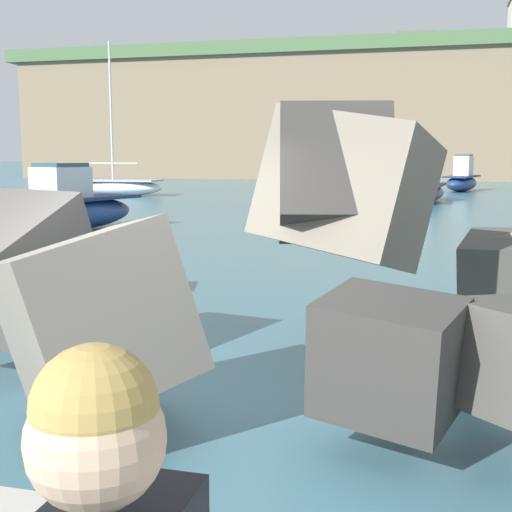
{
  "coord_description": "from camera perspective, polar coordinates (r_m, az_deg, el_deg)",
  "views": [
    {
      "loc": [
        2.57,
        -5.27,
        2.29
      ],
      "look_at": [
        1.05,
        0.5,
        1.4
      ],
      "focal_mm": 48.11,
      "sensor_mm": 36.0,
      "label": 1
    }
  ],
  "objects": [
    {
      "name": "station_building_east",
      "position": [
        89.11,
        13.16,
        16.16
      ],
      "size": [
        4.5,
        6.22,
        4.15
      ],
      "color": "beige",
      "rests_on": "headland_bluff"
    },
    {
      "name": "boat_mid_centre",
      "position": [
        21.53,
        -15.22,
        3.86
      ],
      "size": [
        3.29,
        5.06,
        2.04
      ],
      "color": "navy",
      "rests_on": "ground"
    },
    {
      "name": "boat_mid_left",
      "position": [
        44.94,
        16.75,
        6.09
      ],
      "size": [
        2.67,
        4.57,
        2.3
      ],
      "color": "navy",
      "rests_on": "ground"
    },
    {
      "name": "boat_near_left",
      "position": [
        39.13,
        -11.29,
        5.71
      ],
      "size": [
        5.0,
        2.2,
        8.37
      ],
      "color": "white",
      "rests_on": "ground"
    },
    {
      "name": "boat_near_right",
      "position": [
        34.39,
        13.76,
        5.41
      ],
      "size": [
        2.36,
        5.87,
        1.92
      ],
      "color": "navy",
      "rests_on": "ground"
    },
    {
      "name": "breakwater_jetty",
      "position": [
        7.31,
        5.07,
        -0.67
      ],
      "size": [
        30.16,
        7.38,
        2.82
      ],
      "color": "slate",
      "rests_on": "ground"
    },
    {
      "name": "ground_plane",
      "position": [
        6.3,
        -10.72,
        -13.0
      ],
      "size": [
        400.0,
        400.0,
        0.0
      ],
      "primitive_type": "plane",
      "color": "#42707F"
    }
  ]
}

